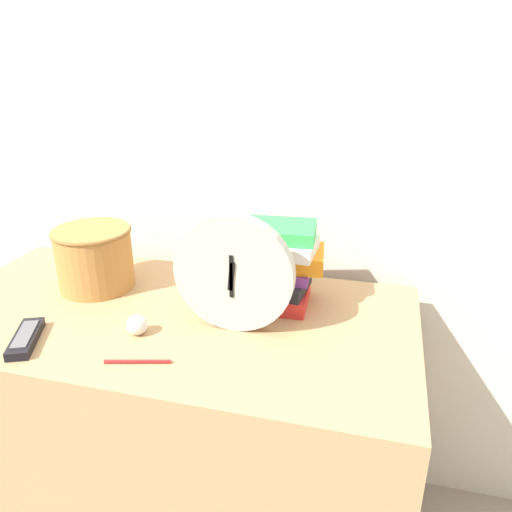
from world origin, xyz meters
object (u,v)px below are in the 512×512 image
Objects in this scene: crumpled_paper_ball at (137,325)px; book_stack at (273,263)px; pen at (138,361)px; desk_clock at (233,274)px; basket at (94,256)px; tv_remote at (26,338)px.

book_stack is at bearing 42.82° from crumpled_paper_ball.
pen is (0.05, -0.10, -0.02)m from crumpled_paper_ball.
desk_clock is at bearing -108.76° from book_stack.
crumpled_paper_ball is 0.12m from pen.
desk_clock is at bearing 50.52° from pen.
pen is (0.27, -0.30, -0.08)m from basket.
basket is 0.30m from crumpled_paper_ball.
book_stack is 0.42m from pen.
tv_remote is (-0.43, -0.18, -0.13)m from desk_clock.
book_stack reaches higher than pen.
book_stack is at bearing 34.85° from tv_remote.
basket is at bearing 89.39° from tv_remote.
pen is (-0.15, -0.19, -0.13)m from desk_clock.
crumpled_paper_ball reaches higher than tv_remote.
book_stack is 1.21× the size of basket.
crumpled_paper_ball is at bearing -158.59° from desk_clock.
desk_clock reaches higher than book_stack.
book_stack is 0.60m from tv_remote.
book_stack reaches higher than basket.
desk_clock is at bearing 22.30° from tv_remote.
desk_clock is 0.44m from basket.
book_stack is 5.35× the size of crumpled_paper_ball.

